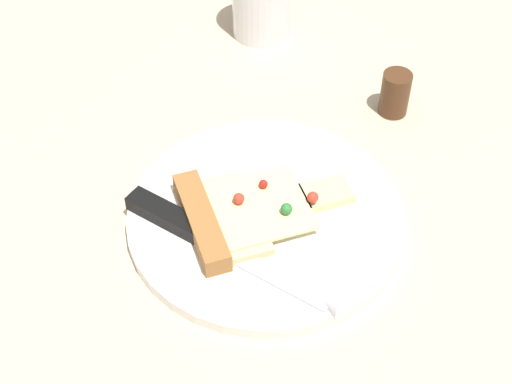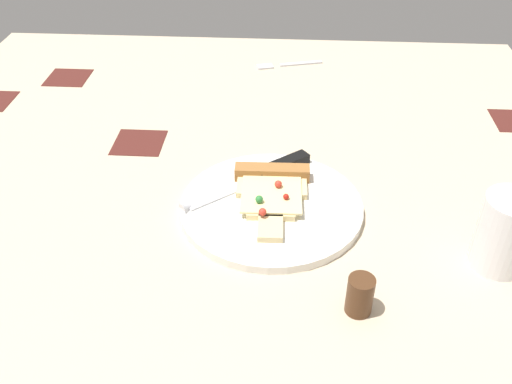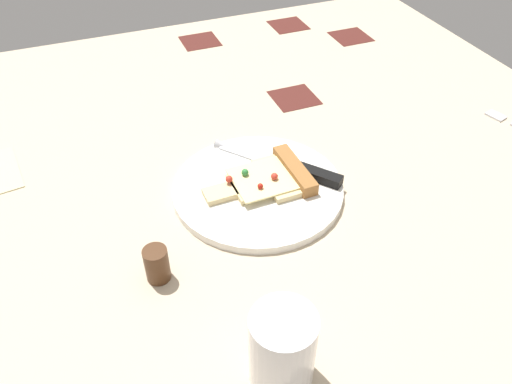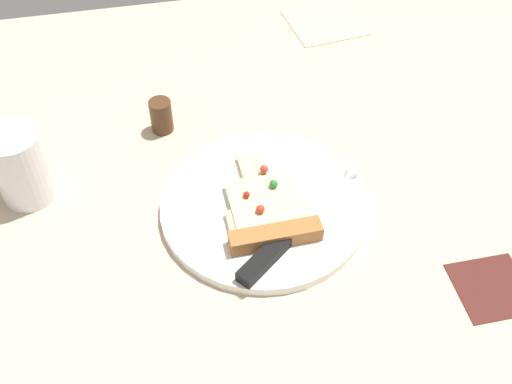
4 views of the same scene
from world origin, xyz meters
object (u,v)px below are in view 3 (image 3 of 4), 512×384
at_px(pizza_slice, 272,178).
at_px(pepper_shaker, 157,264).
at_px(knife, 288,166).
at_px(drinking_glass, 282,349).
at_px(plate, 258,188).

xyz_separation_m(pizza_slice, pepper_shaker, (-0.22, -0.12, 0.01)).
height_order(knife, drinking_glass, drinking_glass).
bearing_deg(drinking_glass, pizza_slice, 68.68).
height_order(plate, pepper_shaker, pepper_shaker).
bearing_deg(pizza_slice, pepper_shaker, 116.87).
bearing_deg(knife, pizza_slice, 168.70).
xyz_separation_m(drinking_glass, pepper_shaker, (-0.10, 0.20, -0.03)).
height_order(drinking_glass, pepper_shaker, drinking_glass).
height_order(plate, pizza_slice, pizza_slice).
relative_size(knife, drinking_glass, 1.84).
distance_m(drinking_glass, pepper_shaker, 0.22).
bearing_deg(drinking_glass, plate, 72.85).
bearing_deg(pizza_slice, knife, -63.41).
height_order(plate, drinking_glass, drinking_glass).
bearing_deg(pepper_shaker, plate, 31.00).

